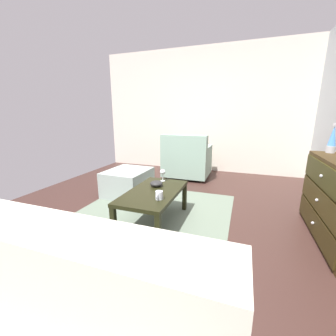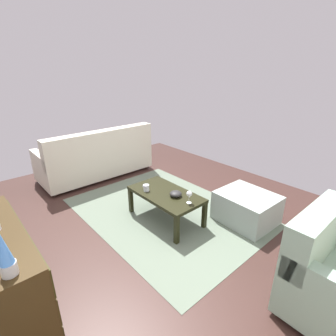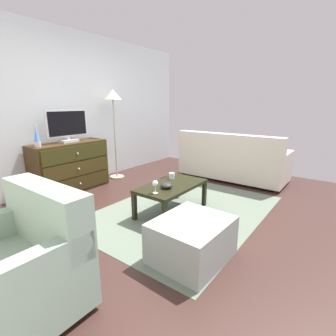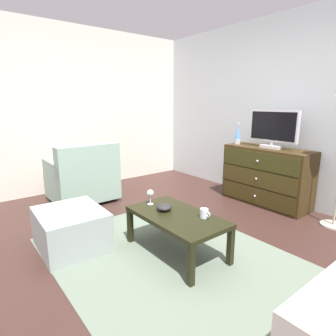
# 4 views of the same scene
# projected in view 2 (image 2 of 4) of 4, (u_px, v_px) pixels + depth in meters

# --- Properties ---
(ground_plane) EXTENTS (5.81, 4.70, 0.05)m
(ground_plane) POSITION_uv_depth(u_px,v_px,m) (164.00, 225.00, 3.33)
(ground_plane) COLOR #37221D
(area_rug) EXTENTS (2.60, 1.90, 0.01)m
(area_rug) POSITION_uv_depth(u_px,v_px,m) (165.00, 212.00, 3.59)
(area_rug) COLOR #5E6C5C
(area_rug) RESTS_ON ground_plane
(dresser) EXTENTS (1.22, 0.49, 0.81)m
(dresser) POSITION_uv_depth(u_px,v_px,m) (1.00, 280.00, 1.93)
(dresser) COLOR #362610
(dresser) RESTS_ON ground_plane
(lava_lamp) EXTENTS (0.09, 0.09, 0.33)m
(lava_lamp) POSITION_uv_depth(u_px,v_px,m) (5.00, 254.00, 1.40)
(lava_lamp) COLOR #B7B7BC
(lava_lamp) RESTS_ON dresser
(coffee_table) EXTENTS (0.98, 0.54, 0.39)m
(coffee_table) POSITION_uv_depth(u_px,v_px,m) (166.00, 196.00, 3.30)
(coffee_table) COLOR black
(coffee_table) RESTS_ON ground_plane
(wine_glass) EXTENTS (0.07, 0.07, 0.16)m
(wine_glass) POSITION_uv_depth(u_px,v_px,m) (189.00, 194.00, 2.99)
(wine_glass) COLOR silver
(wine_glass) RESTS_ON coffee_table
(mug) EXTENTS (0.11, 0.08, 0.08)m
(mug) POSITION_uv_depth(u_px,v_px,m) (146.00, 188.00, 3.32)
(mug) COLOR silver
(mug) RESTS_ON coffee_table
(bowl_decorative) EXTENTS (0.15, 0.15, 0.07)m
(bowl_decorative) POSITION_uv_depth(u_px,v_px,m) (176.00, 194.00, 3.18)
(bowl_decorative) COLOR #242424
(bowl_decorative) RESTS_ON coffee_table
(couch_large) EXTENTS (0.85, 1.95, 0.90)m
(couch_large) POSITION_uv_depth(u_px,v_px,m) (97.00, 158.00, 4.64)
(couch_large) COLOR #332319
(couch_large) RESTS_ON ground_plane
(ottoman) EXTENTS (0.72, 0.63, 0.39)m
(ottoman) POSITION_uv_depth(u_px,v_px,m) (246.00, 208.00, 3.31)
(ottoman) COLOR #909C96
(ottoman) RESTS_ON ground_plane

